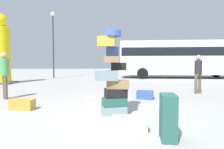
# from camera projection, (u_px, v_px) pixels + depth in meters

# --- Properties ---
(ground_plane) EXTENTS (80.00, 80.00, 0.00)m
(ground_plane) POSITION_uv_depth(u_px,v_px,m) (103.00, 117.00, 4.59)
(ground_plane) COLOR #9E9E99
(suitcase_tower) EXTENTS (0.89, 0.52, 2.11)m
(suitcase_tower) POSITION_uv_depth(u_px,v_px,m) (113.00, 80.00, 4.83)
(suitcase_tower) COLOR gray
(suitcase_tower) RESTS_ON ground
(suitcase_cream_foreground_near) EXTENTS (0.67, 0.46, 0.25)m
(suitcase_cream_foreground_near) POSITION_uv_depth(u_px,v_px,m) (129.00, 124.00, 3.71)
(suitcase_cream_foreground_near) COLOR beige
(suitcase_cream_foreground_near) RESTS_ON ground
(suitcase_navy_behind_tower) EXTENTS (0.67, 0.54, 0.30)m
(suitcase_navy_behind_tower) POSITION_uv_depth(u_px,v_px,m) (145.00, 95.00, 6.93)
(suitcase_navy_behind_tower) COLOR #334F99
(suitcase_navy_behind_tower) RESTS_ON ground
(suitcase_teal_white_trunk) EXTENTS (0.32, 0.47, 0.78)m
(suitcase_teal_white_trunk) POSITION_uv_depth(u_px,v_px,m) (168.00, 117.00, 3.23)
(suitcase_teal_white_trunk) COLOR #26594C
(suitcase_teal_white_trunk) RESTS_ON ground
(suitcase_cream_upright_blue) EXTENTS (0.59, 0.50, 0.27)m
(suitcase_cream_upright_blue) POSITION_uv_depth(u_px,v_px,m) (95.00, 102.00, 5.76)
(suitcase_cream_upright_blue) COLOR beige
(suitcase_cream_upright_blue) RESTS_ON ground
(suitcase_tan_right_side) EXTENTS (0.70, 0.42, 0.30)m
(suitcase_tan_right_side) POSITION_uv_depth(u_px,v_px,m) (22.00, 104.00, 5.33)
(suitcase_tan_right_side) COLOR #B28C33
(suitcase_tan_right_side) RESTS_ON ground
(person_bearded_onlooker) EXTENTS (0.33, 0.30, 1.64)m
(person_bearded_onlooker) POSITION_uv_depth(u_px,v_px,m) (198.00, 71.00, 8.08)
(person_bearded_onlooker) COLOR brown
(person_bearded_onlooker) RESTS_ON ground
(person_tourist_with_camera) EXTENTS (0.30, 0.30, 1.70)m
(person_tourist_with_camera) POSITION_uv_depth(u_px,v_px,m) (5.00, 71.00, 6.88)
(person_tourist_with_camera) COLOR brown
(person_tourist_with_camera) RESTS_ON ground
(yellow_dummy_statue) EXTENTS (1.49, 1.49, 4.37)m
(yellow_dummy_statue) POSITION_uv_depth(u_px,v_px,m) (1.00, 53.00, 12.00)
(yellow_dummy_statue) COLOR yellow
(yellow_dummy_statue) RESTS_ON ground
(parked_bus) EXTENTS (10.83, 4.01, 3.15)m
(parked_bus) POSITION_uv_depth(u_px,v_px,m) (182.00, 57.00, 16.56)
(parked_bus) COLOR silver
(parked_bus) RESTS_ON ground
(lamp_post) EXTENTS (0.36, 0.36, 5.62)m
(lamp_post) POSITION_uv_depth(u_px,v_px,m) (53.00, 35.00, 16.20)
(lamp_post) COLOR #333338
(lamp_post) RESTS_ON ground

